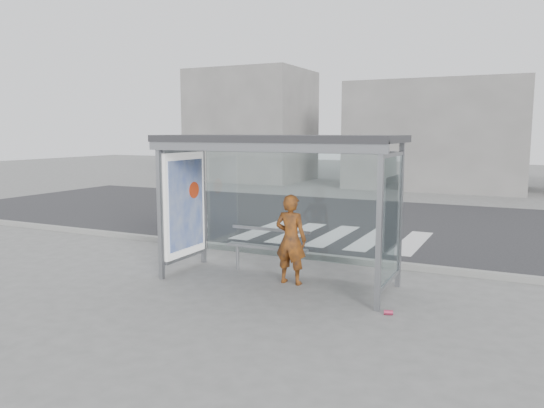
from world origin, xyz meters
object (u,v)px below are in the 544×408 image
(bench, at_px, (267,247))
(soda_can, at_px, (388,312))
(bus_shelter, at_px, (260,171))
(person, at_px, (291,239))

(bench, xyz_separation_m, soda_can, (2.65, -1.34, -0.47))
(bus_shelter, height_order, person, bus_shelter)
(bus_shelter, xyz_separation_m, bench, (-0.08, 0.47, -1.48))
(person, relative_size, bench, 0.98)
(bus_shelter, distance_m, soda_can, 3.34)
(person, xyz_separation_m, soda_can, (1.96, -0.88, -0.76))
(person, distance_m, bench, 0.89)
(bus_shelter, relative_size, soda_can, 31.94)
(bus_shelter, height_order, bench, bus_shelter)
(person, height_order, bench, person)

